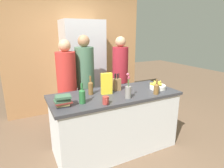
{
  "coord_description": "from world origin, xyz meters",
  "views": [
    {
      "loc": [
        -1.21,
        -2.28,
        1.76
      ],
      "look_at": [
        0.0,
        0.1,
        1.02
      ],
      "focal_mm": 30.0,
      "sensor_mm": 36.0,
      "label": 1
    }
  ],
  "objects": [
    {
      "name": "person_in_red_tee",
      "position": [
        0.55,
        0.82,
        0.96
      ],
      "size": [
        0.3,
        0.3,
        1.68
      ],
      "rotation": [
        0.0,
        0.0,
        0.47
      ],
      "color": "#383842",
      "rests_on": "ground_plane"
    },
    {
      "name": "back_wall_wood",
      "position": [
        0.0,
        1.85,
        1.3
      ],
      "size": [
        3.07,
        0.12,
        2.6
      ],
      "color": "#AD7A4C",
      "rests_on": "ground_plane"
    },
    {
      "name": "kitchen_island",
      "position": [
        0.0,
        0.0,
        0.45
      ],
      "size": [
        1.87,
        0.79,
        0.9
      ],
      "color": "silver",
      "rests_on": "ground_plane"
    },
    {
      "name": "bottle_wine",
      "position": [
        -0.33,
        0.13,
        1.0
      ],
      "size": [
        0.07,
        0.07,
        0.27
      ],
      "color": "brown",
      "rests_on": "kitchen_island"
    },
    {
      "name": "fruit_bowl",
      "position": [
        0.7,
        -0.09,
        0.94
      ],
      "size": [
        0.25,
        0.25,
        0.12
      ],
      "color": "silver",
      "rests_on": "kitchen_island"
    },
    {
      "name": "flower_vase",
      "position": [
        0.07,
        -0.25,
        1.0
      ],
      "size": [
        0.08,
        0.08,
        0.35
      ],
      "color": "gray",
      "rests_on": "kitchen_island"
    },
    {
      "name": "person_in_blue",
      "position": [
        -0.18,
        0.78,
        0.97
      ],
      "size": [
        0.32,
        0.32,
        1.71
      ],
      "rotation": [
        0.0,
        0.0,
        -0.05
      ],
      "color": "#383842",
      "rests_on": "ground_plane"
    },
    {
      "name": "ground_plane",
      "position": [
        0.0,
        0.0,
        0.0
      ],
      "size": [
        14.0,
        14.0,
        0.0
      ],
      "primitive_type": "plane",
      "color": "brown"
    },
    {
      "name": "refrigerator",
      "position": [
        0.02,
        1.49,
        1.0
      ],
      "size": [
        0.82,
        0.62,
        1.99
      ],
      "color": "#B7B7BC",
      "rests_on": "ground_plane"
    },
    {
      "name": "knife_block",
      "position": [
        0.1,
        0.14,
        0.99
      ],
      "size": [
        0.1,
        0.09,
        0.26
      ],
      "color": "olive",
      "rests_on": "kitchen_island"
    },
    {
      "name": "bottle_oil",
      "position": [
        -0.54,
        -0.15,
        1.0
      ],
      "size": [
        0.08,
        0.08,
        0.26
      ],
      "color": "#286633",
      "rests_on": "kitchen_island"
    },
    {
      "name": "cereal_box",
      "position": [
        -0.12,
        0.04,
        1.05
      ],
      "size": [
        0.16,
        0.08,
        0.31
      ],
      "color": "yellow",
      "rests_on": "kitchen_island"
    },
    {
      "name": "coffee_mug",
      "position": [
        -0.3,
        -0.31,
        0.95
      ],
      "size": [
        0.08,
        0.12,
        0.1
      ],
      "color": "#99332D",
      "rests_on": "kitchen_island"
    },
    {
      "name": "person_at_sink",
      "position": [
        -0.53,
        0.7,
        0.93
      ],
      "size": [
        0.32,
        0.32,
        1.65
      ],
      "rotation": [
        0.0,
        0.0,
        0.12
      ],
      "color": "#383842",
      "rests_on": "ground_plane"
    },
    {
      "name": "bottle_vinegar",
      "position": [
        0.52,
        -0.29,
        0.98
      ],
      "size": [
        0.07,
        0.07,
        0.22
      ],
      "color": "brown",
      "rests_on": "kitchen_island"
    },
    {
      "name": "book_stack",
      "position": [
        -0.79,
        -0.15,
        0.97
      ],
      "size": [
        0.2,
        0.16,
        0.14
      ],
      "color": "#232328",
      "rests_on": "kitchen_island"
    }
  ]
}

